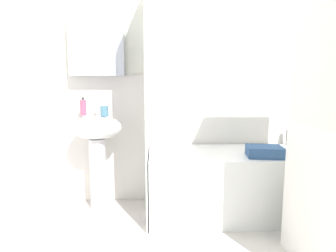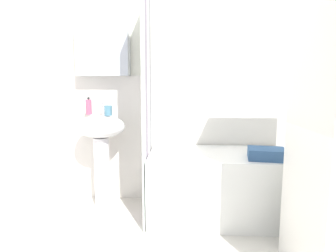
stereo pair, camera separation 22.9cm
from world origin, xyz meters
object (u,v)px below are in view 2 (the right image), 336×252
at_px(soap_dispenser, 89,107).
at_px(towel_folded, 266,154).
at_px(toothbrush_cup, 108,111).
at_px(bathtub, 242,185).
at_px(sink, 101,140).
at_px(conditioner_bottle, 314,139).
at_px(body_wash_bottle, 298,139).

bearing_deg(soap_dispenser, towel_folded, -14.47).
distance_m(toothbrush_cup, bathtub, 1.32).
bearing_deg(towel_folded, sink, 167.26).
distance_m(sink, soap_dispenser, 0.33).
relative_size(bathtub, conditioner_bottle, 8.37).
xyz_separation_m(sink, conditioner_bottle, (1.90, 0.10, 0.02)).
distance_m(sink, body_wash_bottle, 1.78).
xyz_separation_m(sink, soap_dispenser, (-0.13, 0.08, 0.30)).
bearing_deg(soap_dispenser, body_wash_bottle, 1.35).
height_order(bathtub, conditioner_bottle, conditioner_bottle).
bearing_deg(soap_dispenser, sink, -31.31).
height_order(conditioner_bottle, towel_folded, conditioner_bottle).
bearing_deg(towel_folded, conditioner_bottle, 37.87).
bearing_deg(conditioner_bottle, bathtub, -160.46).
bearing_deg(toothbrush_cup, sink, 179.90).
bearing_deg(sink, towel_folded, -12.74).
bearing_deg(sink, toothbrush_cup, -0.10).
bearing_deg(conditioner_bottle, sink, -176.95).
distance_m(soap_dispenser, towel_folded, 1.58).
height_order(soap_dispenser, toothbrush_cup, soap_dispenser).
bearing_deg(body_wash_bottle, soap_dispenser, -178.65).
distance_m(bathtub, conditioner_bottle, 0.80).
relative_size(soap_dispenser, towel_folded, 0.59).
height_order(toothbrush_cup, body_wash_bottle, toothbrush_cup).
xyz_separation_m(toothbrush_cup, towel_folded, (1.30, -0.31, -0.30)).
bearing_deg(towel_folded, bathtub, 129.37).
bearing_deg(soap_dispenser, conditioner_bottle, 0.70).
bearing_deg(toothbrush_cup, conditioner_bottle, 3.17).
distance_m(sink, toothbrush_cup, 0.28).
height_order(conditioner_bottle, body_wash_bottle, conditioner_bottle).
distance_m(toothbrush_cup, body_wash_bottle, 1.72).
relative_size(toothbrush_cup, towel_folded, 0.33).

